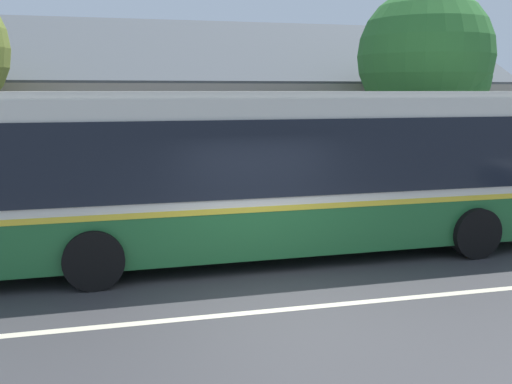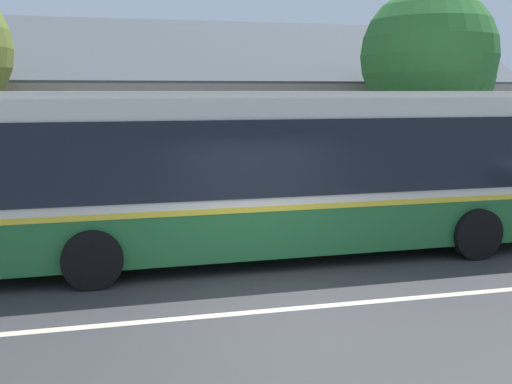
{
  "view_description": "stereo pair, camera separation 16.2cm",
  "coord_description": "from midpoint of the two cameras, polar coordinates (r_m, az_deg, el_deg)",
  "views": [
    {
      "loc": [
        -2.35,
        -7.75,
        3.23
      ],
      "look_at": [
        0.36,
        3.22,
        1.22
      ],
      "focal_mm": 40.0,
      "sensor_mm": 36.0,
      "label": 1
    },
    {
      "loc": [
        -2.19,
        -7.79,
        3.23
      ],
      "look_at": [
        0.36,
        3.22,
        1.22
      ],
      "focal_mm": 40.0,
      "sensor_mm": 36.0,
      "label": 2
    }
  ],
  "objects": [
    {
      "name": "ground_plane",
      "position": [
        8.71,
        2.3,
        -11.69
      ],
      "size": [
        300.0,
        300.0,
        0.0
      ],
      "primitive_type": "plane",
      "color": "#38383A"
    },
    {
      "name": "sidewalk_far",
      "position": [
        14.31,
        -4.4,
        -2.69
      ],
      "size": [
        60.0,
        3.0,
        0.15
      ],
      "primitive_type": "cube",
      "color": "gray",
      "rests_on": "ground"
    },
    {
      "name": "lane_divider_stripe",
      "position": [
        8.71,
        2.3,
        -11.66
      ],
      "size": [
        60.0,
        0.16,
        0.01
      ],
      "primitive_type": "cube",
      "color": "beige",
      "rests_on": "ground"
    },
    {
      "name": "community_building",
      "position": [
        21.24,
        -12.39,
        6.18
      ],
      "size": [
        25.1,
        9.17,
        6.75
      ],
      "color": "gray",
      "rests_on": "ground"
    },
    {
      "name": "transit_bus",
      "position": [
        11.15,
        1.17,
        2.35
      ],
      "size": [
        12.38,
        2.88,
        3.22
      ],
      "color": "#236633",
      "rests_on": "ground"
    },
    {
      "name": "bench_down_street",
      "position": [
        13.37,
        -14.24,
        -1.7
      ],
      "size": [
        1.71,
        0.51,
        0.94
      ],
      "color": "brown",
      "rests_on": "sidewalk_far"
    },
    {
      "name": "street_tree_primary",
      "position": [
        17.16,
        16.68,
        12.45
      ],
      "size": [
        3.8,
        3.8,
        6.1
      ],
      "color": "#4C3828",
      "rests_on": "ground"
    },
    {
      "name": "bus_stop_sign",
      "position": [
        15.58,
        20.61,
        3.58
      ],
      "size": [
        0.36,
        0.07,
        2.4
      ],
      "color": "gray",
      "rests_on": "sidewalk_far"
    }
  ]
}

